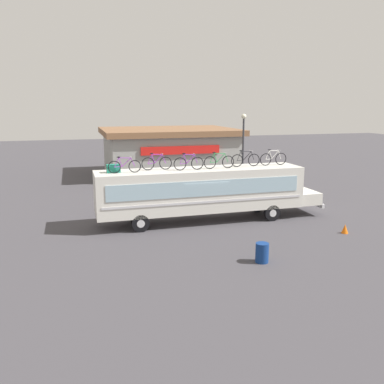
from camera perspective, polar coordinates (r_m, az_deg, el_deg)
ground_plane at (r=24.10m, az=1.17°, el=-4.00°), size 120.00×120.00×0.00m
bus at (r=23.73m, az=1.69°, el=0.29°), size 13.29×2.43×3.05m
luggage_bag_1 at (r=22.56m, az=-10.68°, el=3.19°), size 0.71×0.41×0.43m
rooftop_bicycle_1 at (r=22.27m, az=-9.21°, el=3.53°), size 1.74×0.44×0.88m
rooftop_bicycle_2 at (r=23.10m, az=-4.84°, el=3.99°), size 1.70×0.44×0.94m
rooftop_bicycle_3 at (r=22.96m, az=-0.46°, el=3.99°), size 1.71×0.44×0.95m
rooftop_bicycle_4 at (r=23.54m, az=3.71°, el=4.16°), size 1.79×0.44×0.94m
rooftop_bicycle_5 at (r=24.46m, az=7.31°, el=4.40°), size 1.79×0.44×0.97m
rooftop_bicycle_6 at (r=25.27m, az=11.04°, el=4.51°), size 1.71×0.44×0.95m
roadside_building at (r=40.55m, az=-3.23°, el=5.67°), size 12.48×10.03×4.31m
trash_bin at (r=18.17m, az=9.55°, el=-8.18°), size 0.56×0.56×0.85m
traffic_cone at (r=23.26m, az=20.16°, el=-4.74°), size 0.35×0.35×0.48m
street_lamp at (r=30.66m, az=7.00°, el=6.39°), size 0.36×0.36×5.92m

